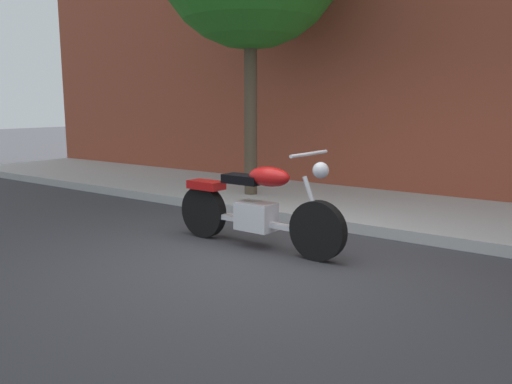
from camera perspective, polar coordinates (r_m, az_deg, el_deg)
ground_plane at (r=5.46m, az=0.23°, el=-7.58°), size 60.00×60.00×0.00m
sidewalk at (r=7.95m, az=12.67°, el=-1.77°), size 19.19×2.65×0.14m
motorcycle at (r=5.82m, az=0.01°, el=-1.77°), size 2.25×0.70×1.13m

